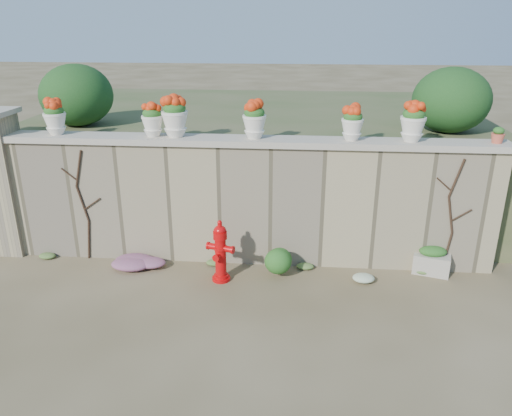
# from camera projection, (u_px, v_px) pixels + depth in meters

# --- Properties ---
(ground) EXTENTS (80.00, 80.00, 0.00)m
(ground) POSITION_uv_depth(u_px,v_px,m) (233.00, 317.00, 6.88)
(ground) COLOR brown
(ground) RESTS_ON ground
(stone_wall) EXTENTS (8.00, 0.40, 2.00)m
(stone_wall) POSITION_uv_depth(u_px,v_px,m) (246.00, 204.00, 8.19)
(stone_wall) COLOR #968764
(stone_wall) RESTS_ON ground
(wall_cap) EXTENTS (8.10, 0.52, 0.10)m
(wall_cap) POSITION_uv_depth(u_px,v_px,m) (246.00, 141.00, 7.82)
(wall_cap) COLOR #B7AC9B
(wall_cap) RESTS_ON stone_wall
(gate_pillar) EXTENTS (0.72, 0.72, 2.48)m
(gate_pillar) POSITION_uv_depth(u_px,v_px,m) (2.00, 182.00, 8.44)
(gate_pillar) COLOR #968764
(gate_pillar) RESTS_ON ground
(raised_fill) EXTENTS (9.00, 6.00, 2.00)m
(raised_fill) POSITION_uv_depth(u_px,v_px,m) (261.00, 154.00, 11.17)
(raised_fill) COLOR #384C23
(raised_fill) RESTS_ON ground
(back_shrub_left) EXTENTS (1.30, 1.30, 1.10)m
(back_shrub_left) POSITION_uv_depth(u_px,v_px,m) (77.00, 95.00, 9.01)
(back_shrub_left) COLOR #143814
(back_shrub_left) RESTS_ON raised_fill
(back_shrub_right) EXTENTS (1.30, 1.30, 1.10)m
(back_shrub_right) POSITION_uv_depth(u_px,v_px,m) (451.00, 100.00, 8.48)
(back_shrub_right) COLOR #143814
(back_shrub_right) RESTS_ON raised_fill
(vine_left) EXTENTS (0.60, 0.04, 1.91)m
(vine_left) POSITION_uv_depth(u_px,v_px,m) (83.00, 204.00, 8.21)
(vine_left) COLOR black
(vine_left) RESTS_ON ground
(vine_right) EXTENTS (0.60, 0.04, 1.91)m
(vine_right) POSITION_uv_depth(u_px,v_px,m) (451.00, 216.00, 7.73)
(vine_right) COLOR black
(vine_right) RESTS_ON ground
(fire_hydrant) EXTENTS (0.44, 0.31, 1.00)m
(fire_hydrant) POSITION_uv_depth(u_px,v_px,m) (220.00, 251.00, 7.67)
(fire_hydrant) COLOR #C40709
(fire_hydrant) RESTS_ON ground
(planter_box) EXTENTS (0.63, 0.47, 0.47)m
(planter_box) POSITION_uv_depth(u_px,v_px,m) (432.00, 261.00, 8.00)
(planter_box) COLOR #B7AC9B
(planter_box) RESTS_ON ground
(green_shrub) EXTENTS (0.66, 0.60, 0.63)m
(green_shrub) POSITION_uv_depth(u_px,v_px,m) (278.00, 259.00, 7.84)
(green_shrub) COLOR #1E5119
(green_shrub) RESTS_ON ground
(magenta_clump) EXTENTS (0.83, 0.56, 0.22)m
(magenta_clump) POSITION_uv_depth(u_px,v_px,m) (141.00, 262.00, 8.18)
(magenta_clump) COLOR #B62499
(magenta_clump) RESTS_ON ground
(white_flowers) EXTENTS (0.48, 0.39, 0.17)m
(white_flowers) POSITION_uv_depth(u_px,v_px,m) (359.00, 277.00, 7.75)
(white_flowers) COLOR white
(white_flowers) RESTS_ON ground
(urn_pot_0) EXTENTS (0.35, 0.35, 0.56)m
(urn_pot_0) POSITION_uv_depth(u_px,v_px,m) (55.00, 117.00, 7.95)
(urn_pot_0) COLOR white
(urn_pot_0) RESTS_ON wall_cap
(urn_pot_1) EXTENTS (0.34, 0.34, 0.53)m
(urn_pot_1) POSITION_uv_depth(u_px,v_px,m) (152.00, 120.00, 7.82)
(urn_pot_1) COLOR white
(urn_pot_1) RESTS_ON wall_cap
(urn_pot_2) EXTENTS (0.41, 0.41, 0.65)m
(urn_pot_2) POSITION_uv_depth(u_px,v_px,m) (175.00, 116.00, 7.77)
(urn_pot_2) COLOR white
(urn_pot_2) RESTS_ON wall_cap
(urn_pot_3) EXTENTS (0.37, 0.37, 0.58)m
(urn_pot_3) POSITION_uv_depth(u_px,v_px,m) (254.00, 120.00, 7.69)
(urn_pot_3) COLOR white
(urn_pot_3) RESTS_ON wall_cap
(urn_pot_4) EXTENTS (0.34, 0.34, 0.53)m
(urn_pot_4) POSITION_uv_depth(u_px,v_px,m) (352.00, 123.00, 7.57)
(urn_pot_4) COLOR white
(urn_pot_4) RESTS_ON wall_cap
(urn_pot_5) EXTENTS (0.38, 0.38, 0.60)m
(urn_pot_5) POSITION_uv_depth(u_px,v_px,m) (413.00, 122.00, 7.49)
(urn_pot_5) COLOR white
(urn_pot_5) RESTS_ON wall_cap
(terracotta_pot) EXTENTS (0.20, 0.20, 0.23)m
(terracotta_pot) POSITION_uv_depth(u_px,v_px,m) (498.00, 136.00, 7.45)
(terracotta_pot) COLOR #C8553D
(terracotta_pot) RESTS_ON wall_cap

